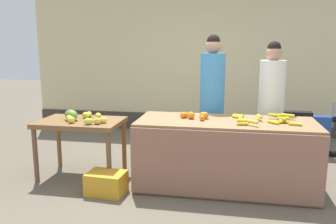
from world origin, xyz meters
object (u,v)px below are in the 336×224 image
(vendor_woman_blue_shirt, at_px, (212,102))
(produce_sack, at_px, (151,146))
(parked_motorcycle, at_px, (303,131))
(produce_crate, at_px, (106,183))
(vendor_woman_white_shirt, at_px, (271,107))

(vendor_woman_blue_shirt, relative_size, produce_sack, 3.52)
(parked_motorcycle, distance_m, produce_sack, 2.42)
(parked_motorcycle, xyz_separation_m, produce_crate, (-2.56, -1.96, -0.27))
(vendor_woman_white_shirt, relative_size, produce_crate, 4.06)
(vendor_woman_blue_shirt, xyz_separation_m, produce_crate, (-1.16, -1.13, -0.82))
(vendor_woman_white_shirt, bearing_deg, vendor_woman_blue_shirt, -178.29)
(vendor_woman_blue_shirt, relative_size, parked_motorcycle, 1.17)
(vendor_woman_blue_shirt, xyz_separation_m, produce_sack, (-0.88, 0.01, -0.68))
(produce_sack, bearing_deg, produce_crate, -103.84)
(produce_crate, bearing_deg, vendor_woman_blue_shirt, 44.30)
(parked_motorcycle, xyz_separation_m, produce_sack, (-2.28, -0.82, -0.13))
(produce_crate, relative_size, produce_sack, 0.82)
(vendor_woman_blue_shirt, bearing_deg, produce_crate, -135.70)
(vendor_woman_white_shirt, height_order, parked_motorcycle, vendor_woman_white_shirt)
(vendor_woman_blue_shirt, xyz_separation_m, vendor_woman_white_shirt, (0.80, 0.02, -0.05))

